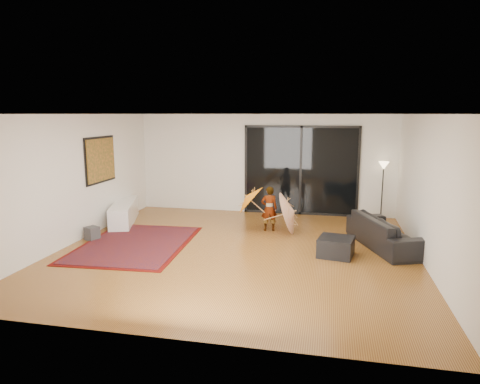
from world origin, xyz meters
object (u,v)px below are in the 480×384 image
(sofa, at_px, (386,232))
(media_console, at_px, (124,213))
(ottoman, at_px, (336,247))
(child, at_px, (269,209))

(sofa, bearing_deg, media_console, 63.01)
(sofa, relative_size, ottoman, 3.39)
(media_console, distance_m, ottoman, 5.40)
(sofa, distance_m, ottoman, 1.29)
(sofa, bearing_deg, child, 53.21)
(media_console, height_order, child, child)
(media_console, xyz_separation_m, sofa, (6.20, -0.71, 0.05))
(media_console, bearing_deg, ottoman, -34.66)
(sofa, height_order, child, child)
(ottoman, bearing_deg, media_console, 163.81)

